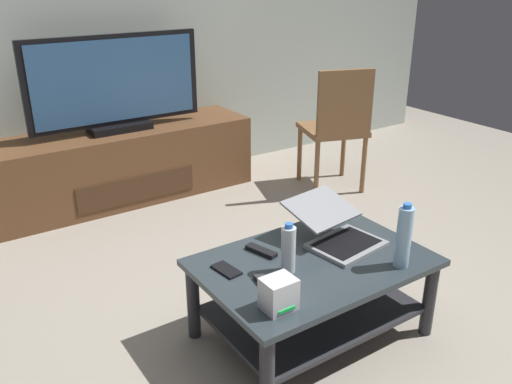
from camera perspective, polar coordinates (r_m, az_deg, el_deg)
The scene contains 12 objects.
ground_plane at distance 2.74m, azimuth 5.41°, elevation -13.60°, with size 7.68×7.68×0.00m, color #9E9384.
coffee_table at distance 2.51m, azimuth 5.99°, elevation -9.60°, with size 1.02×0.69×0.40m.
media_cabinet at distance 4.11m, azimuth -13.91°, elevation 2.85°, with size 1.93×0.53×0.53m.
television at distance 3.94m, azimuth -14.61°, elevation 10.82°, with size 1.24×0.20×0.67m.
dining_chair at distance 4.10m, azimuth 8.59°, elevation 7.19°, with size 0.56×0.56×0.95m.
laptop at distance 2.59m, azimuth 8.47°, elevation -3.96°, with size 0.38×0.46×0.18m.
router_box at distance 2.09m, azimuth 2.42°, elevation -10.71°, with size 0.13×0.11×0.13m.
water_bottle_near at distance 2.30m, azimuth 3.44°, elevation -6.04°, with size 0.06×0.06×0.23m.
water_bottle_far at distance 2.41m, azimuth 15.36°, elevation -4.59°, with size 0.07×0.07×0.30m.
cell_phone at distance 2.35m, azimuth -3.15°, elevation -8.22°, with size 0.07×0.14×0.01m, color black.
tv_remote at distance 2.49m, azimuth 0.55°, elevation -6.24°, with size 0.04×0.16×0.02m, color black.
soundbar_remote at distance 2.24m, azimuth 1.11°, elevation -9.77°, with size 0.04×0.16×0.02m, color #2D2D30.
Camera 1 is at (-1.43, -1.68, 1.62)m, focal length 37.84 mm.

